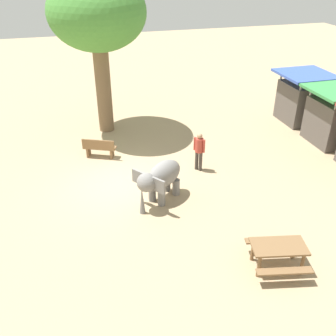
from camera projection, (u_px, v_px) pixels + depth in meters
ground_plane at (121, 183)px, 14.58m from camera, size 60.00×60.00×0.00m
elephant at (160, 178)px, 13.18m from camera, size 1.86×1.98×1.44m
person_handler at (199, 149)px, 15.03m from camera, size 0.41×0.36×1.62m
shade_tree_main at (97, 15)px, 16.28m from camera, size 4.65×4.26×7.13m
wooden_bench at (99, 148)px, 16.18m from camera, size 0.94×1.44×0.88m
picnic_table_near at (278, 251)px, 10.47m from camera, size 1.76×1.77×0.78m
market_stall_blue at (301, 100)px, 19.36m from camera, size 2.50×2.50×2.52m
market_stall_green at (334, 119)px, 17.19m from camera, size 2.50×2.50×2.52m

